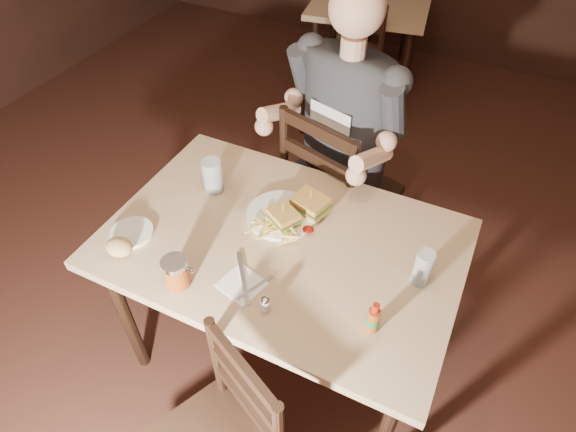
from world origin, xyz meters
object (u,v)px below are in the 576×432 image
at_px(bg_chair_far, 389,18).
at_px(syrup_dispenser, 176,272).
at_px(bg_chair_near, 339,75).
at_px(dinner_plate, 281,216).
at_px(main_table, 282,254).
at_px(diner, 342,105).
at_px(hot_sauce, 374,317).
at_px(chair_far, 340,191).
at_px(bg_table, 370,12).
at_px(glass_left, 213,176).
at_px(glass_right, 423,268).
at_px(side_plate, 132,233).

relative_size(bg_chair_far, syrup_dispenser, 7.80).
relative_size(bg_chair_near, dinner_plate, 3.55).
distance_m(main_table, bg_chair_far, 2.91).
distance_m(diner, hot_sauce, 0.93).
height_order(chair_far, dinner_plate, chair_far).
bearing_deg(dinner_plate, diner, 85.74).
distance_m(bg_table, syrup_dispenser, 2.65).
distance_m(chair_far, syrup_dispenser, 1.05).
bearing_deg(hot_sauce, diner, 118.41).
xyz_separation_m(diner, dinner_plate, (-0.04, -0.49, -0.22)).
bearing_deg(main_table, syrup_dispenser, -124.55).
bearing_deg(glass_left, chair_far, 54.89).
bearing_deg(hot_sauce, bg_chair_far, 105.85).
distance_m(diner, glass_right, 0.77).
relative_size(glass_left, side_plate, 0.94).
bearing_deg(bg_table, glass_right, -67.24).
bearing_deg(bg_table, diner, -75.70).
xyz_separation_m(bg_table, bg_chair_near, (0.00, -0.55, -0.23)).
bearing_deg(dinner_plate, glass_right, -6.88).
bearing_deg(main_table, glass_left, 161.00).
relative_size(bg_table, bg_chair_far, 1.05).
height_order(main_table, bg_table, same).
distance_m(glass_right, side_plate, 1.04).
distance_m(bg_chair_near, hot_sauce, 2.19).
distance_m(main_table, glass_right, 0.52).
height_order(bg_chair_near, side_plate, bg_chair_near).
bearing_deg(chair_far, syrup_dispenser, 93.05).
bearing_deg(bg_table, glass_left, -87.68).
height_order(main_table, side_plate, side_plate).
bearing_deg(bg_chair_far, glass_right, 88.82).
xyz_separation_m(syrup_dispenser, side_plate, (-0.28, 0.11, -0.05)).
relative_size(bg_chair_far, diner, 0.89).
bearing_deg(chair_far, glass_right, 145.42).
bearing_deg(diner, chair_far, 90.00).
bearing_deg(hot_sauce, main_table, 153.39).
relative_size(diner, glass_left, 6.80).
bearing_deg(bg_table, side_plate, -91.14).
xyz_separation_m(diner, glass_left, (-0.35, -0.47, -0.15)).
bearing_deg(glass_right, side_plate, -165.72).
bearing_deg(main_table, bg_table, 101.20).
bearing_deg(dinner_plate, bg_table, 100.30).
height_order(chair_far, syrup_dispenser, chair_far).
xyz_separation_m(chair_far, glass_right, (0.50, -0.60, 0.35)).
xyz_separation_m(chair_far, hot_sauce, (0.42, -0.85, 0.34)).
bearing_deg(hot_sauce, syrup_dispenser, -169.55).
bearing_deg(glass_left, syrup_dispenser, -72.16).
bearing_deg(chair_far, dinner_plate, 100.38).
bearing_deg(diner, bg_chair_far, 116.63).
distance_m(bg_table, dinner_plate, 2.24).
bearing_deg(main_table, hot_sauce, -26.61).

